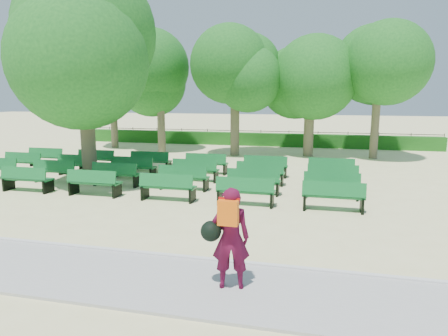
{
  "coord_description": "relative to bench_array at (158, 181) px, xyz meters",
  "views": [
    {
      "loc": [
        5.12,
        -14.06,
        3.57
      ],
      "look_at": [
        1.98,
        -1.0,
        1.1
      ],
      "focal_mm": 32.0,
      "sensor_mm": 36.0,
      "label": 1
    }
  ],
  "objects": [
    {
      "name": "tree_among",
      "position": [
        -2.93,
        -0.24,
        4.9
      ],
      "size": [
        5.53,
        5.53,
        7.51
      ],
      "color": "brown",
      "rests_on": "ground"
    },
    {
      "name": "fence",
      "position": [
        1.25,
        13.57,
        -0.1
      ],
      "size": [
        26.0,
        0.1,
        1.02
      ],
      "primitive_type": null,
      "color": "black",
      "rests_on": "ground"
    },
    {
      "name": "curb",
      "position": [
        1.25,
        -7.08,
        -0.05
      ],
      "size": [
        30.0,
        0.12,
        0.1
      ],
      "primitive_type": "cube",
      "color": "silver",
      "rests_on": "ground"
    },
    {
      "name": "hedge",
      "position": [
        1.25,
        13.17,
        0.35
      ],
      "size": [
        26.0,
        0.7,
        0.9
      ],
      "primitive_type": "cube",
      "color": "#1C5C17",
      "rests_on": "ground"
    },
    {
      "name": "ground",
      "position": [
        1.25,
        -0.83,
        -0.1
      ],
      "size": [
        120.0,
        120.0,
        0.0
      ],
      "primitive_type": "plane",
      "color": "beige"
    },
    {
      "name": "person",
      "position": [
        4.85,
        -8.18,
        0.94
      ],
      "size": [
        0.93,
        0.6,
        1.9
      ],
      "rotation": [
        0.0,
        0.0,
        3.37
      ],
      "color": "#4C0A25",
      "rests_on": "ground"
    },
    {
      "name": "tree_line",
      "position": [
        1.25,
        9.17,
        -0.1
      ],
      "size": [
        21.8,
        6.8,
        7.04
      ],
      "primitive_type": null,
      "color": "#1E6A1F",
      "rests_on": "ground"
    },
    {
      "name": "bench_array",
      "position": [
        0.0,
        0.0,
        0.0
      ],
      "size": [
        1.91,
        0.63,
        1.2
      ],
      "rotation": [
        0.0,
        0.0,
        -0.02
      ],
      "color": "#12682B",
      "rests_on": "ground"
    },
    {
      "name": "paving",
      "position": [
        1.25,
        -8.23,
        -0.07
      ],
      "size": [
        30.0,
        2.2,
        0.06
      ],
      "primitive_type": "cube",
      "color": "#AAA9A5",
      "rests_on": "ground"
    }
  ]
}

